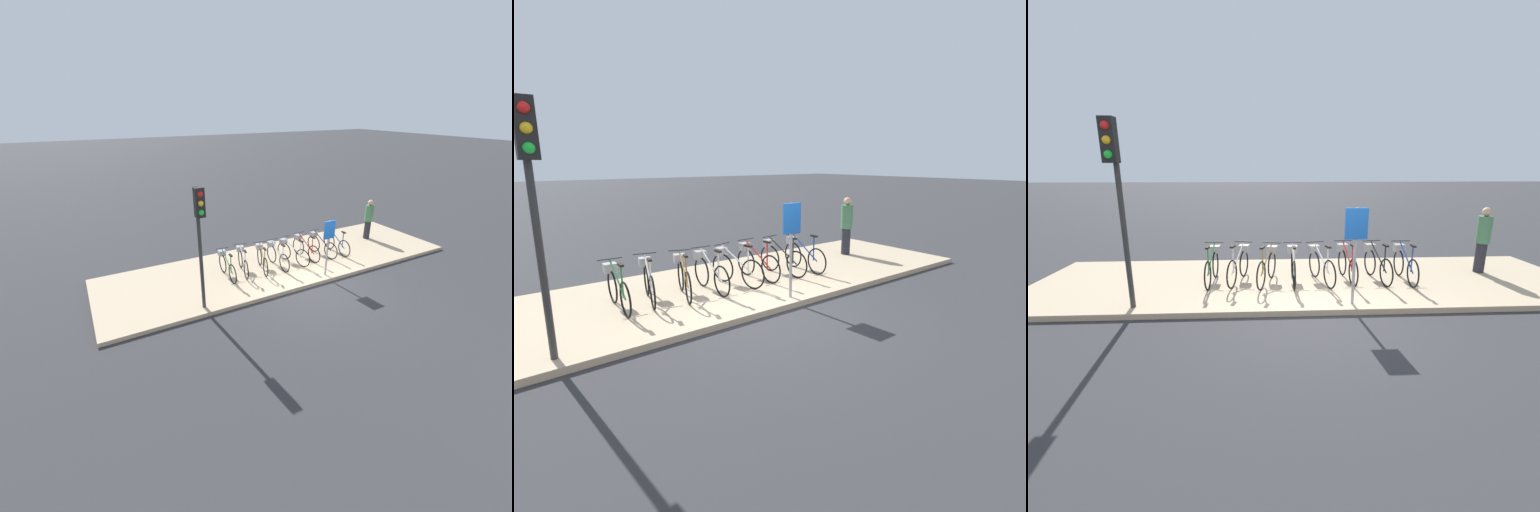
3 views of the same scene
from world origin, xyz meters
TOP-DOWN VIEW (x-y plane):
  - ground_plane at (0.00, 0.00)m, footprint 120.00×120.00m
  - sidewalk at (0.00, 1.89)m, footprint 13.02×3.78m
  - parked_bicycle_0 at (-2.28, 1.80)m, footprint 0.46×1.56m
  - parked_bicycle_1 at (-1.65, 1.86)m, footprint 0.54×1.53m
  - parked_bicycle_2 at (-0.97, 1.72)m, footprint 0.59×1.51m
  - parked_bicycle_3 at (-0.37, 1.71)m, footprint 0.46×1.57m
  - parked_bicycle_4 at (0.28, 1.74)m, footprint 0.55×1.52m
  - parked_bicycle_5 at (0.94, 1.84)m, footprint 0.46×1.56m
  - parked_bicycle_6 at (1.66, 1.80)m, footprint 0.46×1.56m
  - parked_bicycle_7 at (2.32, 1.73)m, footprint 0.46×1.56m
  - pedestrian at (4.55, 2.25)m, footprint 0.34×0.34m
  - traffic_light at (-3.63, 0.24)m, footprint 0.24×0.40m
  - sign_post at (0.72, 0.29)m, footprint 0.44×0.07m

SIDE VIEW (x-z plane):
  - ground_plane at x=0.00m, z-range 0.00..0.00m
  - sidewalk at x=0.00m, z-range 0.00..0.12m
  - parked_bicycle_0 at x=-2.28m, z-range 0.07..1.03m
  - parked_bicycle_1 at x=-1.65m, z-range 0.07..1.03m
  - parked_bicycle_2 at x=-0.97m, z-range 0.07..1.03m
  - parked_bicycle_3 at x=-0.37m, z-range 0.07..1.03m
  - parked_bicycle_4 at x=0.28m, z-range 0.07..1.03m
  - parked_bicycle_5 at x=0.94m, z-range 0.07..1.03m
  - parked_bicycle_6 at x=1.66m, z-range 0.07..1.03m
  - parked_bicycle_7 at x=2.32m, z-range 0.07..1.03m
  - pedestrian at x=4.55m, z-range 0.16..1.85m
  - sign_post at x=0.72m, z-range 0.47..2.40m
  - traffic_light at x=-3.63m, z-range 0.88..4.37m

